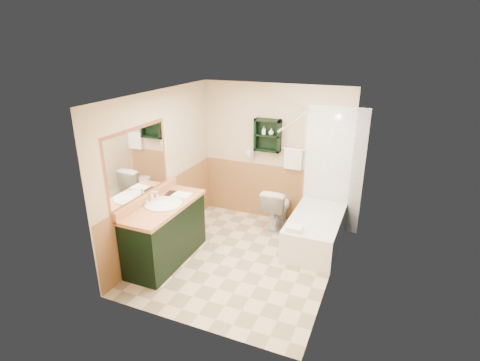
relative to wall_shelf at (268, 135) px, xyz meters
name	(u,v)px	position (x,y,z in m)	size (l,w,h in m)	color
floor	(241,259)	(0.10, -1.41, -1.55)	(3.00, 3.00, 0.00)	beige
back_wall	(275,154)	(0.10, 0.11, -0.35)	(2.60, 0.04, 2.40)	beige
left_wall	(160,171)	(-1.22, -1.41, -0.35)	(0.04, 3.00, 2.40)	beige
right_wall	(338,199)	(1.42, -1.41, -0.35)	(0.04, 3.00, 2.40)	beige
ceiling	(241,94)	(0.10, -1.41, 0.87)	(2.60, 3.00, 0.04)	white
wainscot_left	(165,214)	(-1.19, -1.41, -1.05)	(2.98, 2.98, 1.00)	#A77243
wainscot_back	(273,192)	(0.10, 0.08, -1.05)	(2.58, 2.58, 1.00)	#A77243
mirror_frame	(138,164)	(-1.17, -1.96, -0.05)	(1.30, 1.30, 1.00)	brown
mirror_glass	(138,164)	(-1.17, -1.96, -0.05)	(1.20, 1.20, 0.90)	white
tile_right	(343,189)	(1.38, -0.66, -0.50)	(1.50, 1.50, 2.10)	white
tile_back	(333,171)	(1.13, 0.07, -0.50)	(0.95, 0.95, 2.10)	white
tile_accent	(348,131)	(1.37, -0.66, 0.35)	(1.50, 1.50, 0.10)	#134329
wall_shelf	(268,135)	(0.00, 0.00, 0.00)	(0.45, 0.15, 0.55)	black
hair_dryer	(251,153)	(-0.30, 0.02, -0.35)	(0.10, 0.24, 0.18)	silver
towel_bar	(294,149)	(0.45, 0.04, -0.20)	(0.40, 0.06, 0.40)	white
curtain_rod	(295,119)	(0.63, -0.66, 0.45)	(0.03, 0.03, 1.60)	silver
shower_curtain	(295,172)	(0.63, -0.48, -0.40)	(1.05, 1.05, 1.70)	beige
vanity	(166,233)	(-0.89, -1.84, -1.10)	(0.59, 1.41, 0.90)	black
bathtub	(316,230)	(1.03, -0.55, -1.30)	(0.75, 1.50, 0.50)	white
toilet	(277,208)	(0.28, -0.22, -1.19)	(0.41, 0.73, 0.72)	white
counter_towel	(182,196)	(-0.79, -1.51, -0.63)	(0.25, 0.20, 0.04)	white
vanity_book	(166,187)	(-1.06, -1.51, -0.54)	(0.17, 0.02, 0.23)	black
tub_towel	(294,228)	(0.83, -1.16, -1.01)	(0.23, 0.19, 0.07)	white
soap_bottle_a	(264,132)	(-0.07, -0.01, 0.04)	(0.06, 0.12, 0.06)	white
soap_bottle_b	(271,132)	(0.07, -0.01, 0.06)	(0.09, 0.11, 0.09)	white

